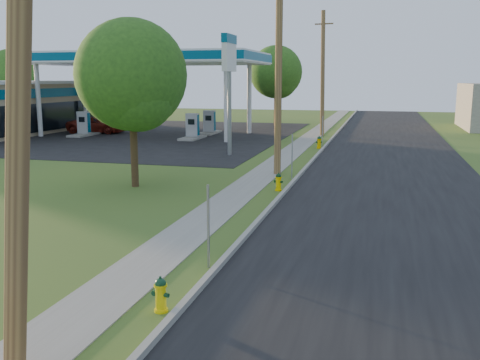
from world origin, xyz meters
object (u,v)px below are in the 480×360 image
fuel_pump_sw (109,123)px  tree_lot (277,74)px  car_red (97,125)px  fuel_pump_ne (193,129)px  fuel_pump_nw (84,127)px  hydrant_near (161,295)px  utility_pole_mid (279,66)px  utility_pole_near (19,46)px  utility_pole_far (323,73)px  hydrant_far (319,142)px  hydrant_mid (278,182)px  tree_back (12,76)px  fuel_pump_se (209,125)px  price_pylon (229,60)px  tree_verge (133,80)px

fuel_pump_sw → tree_lot: tree_lot is taller
car_red → fuel_pump_ne: bearing=-108.8°
fuel_pump_nw → car_red: fuel_pump_nw is taller
hydrant_near → car_red: 36.01m
car_red → hydrant_near: bearing=-152.9°
utility_pole_mid → fuel_pump_ne: (-8.90, 13.00, -4.23)m
utility_pole_near → utility_pole_far: (-0.00, 36.00, 0.00)m
utility_pole_far → hydrant_far: 9.17m
hydrant_mid → tree_back: bearing=140.9°
utility_pole_far → hydrant_mid: (0.76, -21.66, -4.45)m
fuel_pump_se → tree_lot: size_ratio=0.42×
tree_back → utility_pole_mid: bearing=-35.6°
tree_lot → car_red: (-12.87, -10.93, -4.18)m
car_red → utility_pole_far: bearing=-86.1°
fuel_pump_nw → fuel_pump_se: size_ratio=1.00×
fuel_pump_ne → car_red: (-9.19, 2.36, -0.05)m
tree_lot → car_red: size_ratio=1.56×
utility_pole_far → tree_back: size_ratio=1.29×
price_pylon → hydrant_far: size_ratio=8.48×
fuel_pump_ne → fuel_pump_se: 4.00m
tree_lot → hydrant_mid: bearing=-78.7°
fuel_pump_nw → hydrant_far: bearing=-9.1°
tree_verge → price_pylon: bearing=83.4°
tree_lot → tree_back: 26.59m
tree_verge → hydrant_far: tree_verge is taller
tree_verge → tree_lot: size_ratio=0.90×
utility_pole_mid → car_red: 24.11m
tree_lot → tree_back: size_ratio=1.03×
tree_lot → tree_verge: bearing=-89.7°
utility_pole_near → fuel_pump_ne: 32.51m
fuel_pump_sw → price_pylon: size_ratio=0.47×
fuel_pump_sw → hydrant_mid: size_ratio=4.41×
fuel_pump_nw → car_red: bearing=94.6°
tree_lot → hydrant_mid: tree_lot is taller
utility_pole_near → fuel_pump_se: size_ratio=2.96×
utility_pole_near → hydrant_mid: utility_pole_near is taller
fuel_pump_se → car_red: fuel_pump_se is taller
utility_pole_near → hydrant_far: size_ratio=11.73×
fuel_pump_se → price_pylon: price_pylon is taller
hydrant_near → hydrant_far: 25.34m
utility_pole_far → car_red: size_ratio=1.97×
fuel_pump_se → car_red: (-9.19, -1.64, -0.05)m
price_pylon → tree_verge: 10.03m
fuel_pump_ne → price_pylon: (5.00, -7.50, 4.71)m
utility_pole_near → price_pylon: (-3.90, 23.50, 0.63)m
tree_lot → tree_back: tree_lot is taller
fuel_pump_nw → tree_verge: size_ratio=0.47×
utility_pole_near → hydrant_mid: size_ratio=13.05×
utility_pole_near → utility_pole_mid: utility_pole_mid is taller
tree_back → hydrant_near: (32.28, -37.92, -4.38)m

